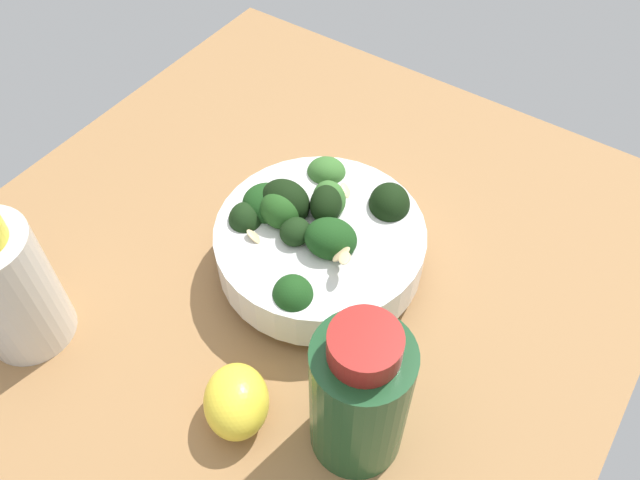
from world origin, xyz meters
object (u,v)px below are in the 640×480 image
object	(u,v)px
bowl_of_broccoli	(317,238)
bottle_short	(360,396)
lemon_wedge	(236,401)
bottle_tall	(7,287)

from	to	relation	value
bowl_of_broccoli	bottle_short	bearing A→B (deg)	134.34
lemon_wedge	bottle_tall	distance (cm)	20.59
bottle_tall	bottle_short	world-z (taller)	bottle_short
bottle_tall	bottle_short	bearing A→B (deg)	-164.79
bowl_of_broccoli	bottle_tall	world-z (taller)	bottle_tall
bottle_tall	bowl_of_broccoli	bearing A→B (deg)	-129.70
bowl_of_broccoli	bottle_short	size ratio (longest dim) A/B	1.28
bottle_short	lemon_wedge	bearing A→B (deg)	23.99
bowl_of_broccoli	bottle_short	distance (cm)	17.23
bowl_of_broccoli	lemon_wedge	distance (cm)	16.34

